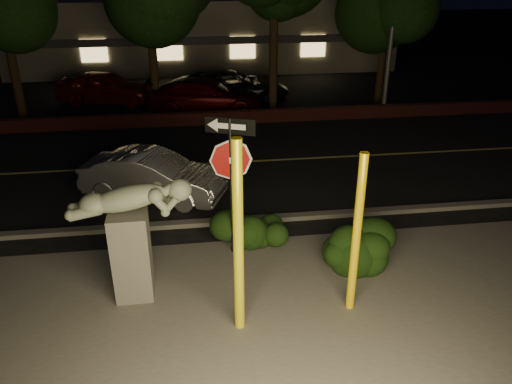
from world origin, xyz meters
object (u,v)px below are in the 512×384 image
Objects in this scene: parked_car_red at (106,87)px; parked_car_dark at (231,87)px; silver_sedan at (153,176)px; parked_car_darkred at (204,96)px; sculpture at (131,228)px; yellow_pole_right at (356,236)px; yellow_pole_left at (238,241)px; signpost at (231,160)px.

parked_car_red reaches higher than parked_car_dark.
parked_car_darkred is at bearing 10.45° from silver_sedan.
parked_car_dark is (1.29, 1.33, 0.02)m from parked_car_darkred.
sculpture is 4.57m from silver_sedan.
parked_car_red is 0.88× the size of parked_car_darkred.
yellow_pole_right is 4.20m from sculpture.
silver_sedan is at bearing 107.43° from yellow_pole_left.
signpost reaches higher than sculpture.
parked_car_red is at bearing 112.49° from yellow_pole_right.
parked_car_dark is (1.28, 15.47, -1.09)m from yellow_pole_left.
yellow_pole_left is 2.30m from sculpture.
sculpture is 14.60m from parked_car_dark.
parked_car_red is at bearing 98.79° from sculpture.
signpost is at bearing 32.10° from sculpture.
parked_car_dark is (3.20, 14.23, -0.79)m from sculpture.
silver_sedan is at bearing 125.91° from yellow_pole_right.
parked_car_dark is (5.70, -0.69, -0.00)m from parked_car_red.
sculpture is 13.07m from parked_car_darkred.
parked_car_darkred is at bearing 133.34° from parked_car_dark.
yellow_pole_left is 15.56m from parked_car_dark.
yellow_pole_right is 17.24m from parked_car_red.
yellow_pole_right is 15.27m from parked_car_dark.
signpost is (-2.05, 2.30, 0.67)m from yellow_pole_right.
yellow_pole_right is 14.09m from parked_car_darkred.
yellow_pole_left is 0.69× the size of parked_car_dark.
parked_car_red is (-2.62, 10.43, 0.08)m from silver_sedan.
yellow_pole_left is 16.79m from parked_car_red.
silver_sedan is 0.75× the size of parked_car_dark.
sculpture is 15.14m from parked_car_red.
yellow_pole_left reaches higher than signpost.
signpost is 4.04m from silver_sedan.
parked_car_red is (-6.59, 15.90, -0.86)m from yellow_pole_right.
sculpture is at bearing -157.48° from parked_car_red.
yellow_pole_left is 2.19m from yellow_pole_right.
signpost is 13.06m from parked_car_dark.
silver_sedan is at bearing 173.32° from parked_car_darkred.
parked_car_darkred is (-2.17, 13.89, -0.89)m from yellow_pole_right.
signpost is 0.60× the size of parked_car_dark.
signpost is at bearing 172.39° from parked_car_dark.
parked_car_red is (-2.51, 14.92, -0.78)m from sculpture.
yellow_pole_right is 0.60× the size of parked_car_dark.
yellow_pole_right is 1.30× the size of sculpture.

